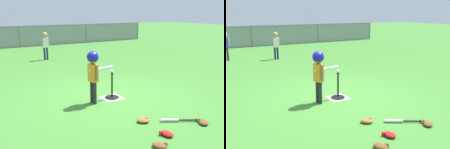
% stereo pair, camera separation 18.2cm
% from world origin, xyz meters
% --- Properties ---
extents(ground_plane, '(60.00, 60.00, 0.00)m').
position_xyz_m(ground_plane, '(0.00, 0.00, 0.00)').
color(ground_plane, '#3D7A2D').
extents(home_plate, '(0.44, 0.44, 0.01)m').
position_xyz_m(home_plate, '(0.04, -0.06, 0.00)').
color(home_plate, white).
rests_on(home_plate, ground_plane).
extents(batting_tee, '(0.32, 0.32, 0.59)m').
position_xyz_m(batting_tee, '(0.04, -0.06, 0.09)').
color(batting_tee, black).
rests_on(batting_tee, ground_plane).
extents(baseball_on_tee, '(0.07, 0.07, 0.07)m').
position_xyz_m(baseball_on_tee, '(0.04, -0.06, 0.63)').
color(baseball_on_tee, white).
rests_on(baseball_on_tee, batting_tee).
extents(batter_child, '(0.63, 0.32, 1.13)m').
position_xyz_m(batter_child, '(-0.47, -0.14, 0.80)').
color(batter_child, '#262626').
rests_on(batter_child, ground_plane).
extents(fielder_near_right, '(0.33, 0.22, 1.11)m').
position_xyz_m(fielder_near_right, '(0.14, 5.30, 0.72)').
color(fielder_near_right, '#191E4C').
rests_on(fielder_near_right, ground_plane).
extents(spare_bat_silver, '(0.59, 0.37, 0.06)m').
position_xyz_m(spare_bat_silver, '(0.32, -1.71, 0.03)').
color(spare_bat_silver, silver).
rests_on(spare_bat_silver, ground_plane).
extents(glove_by_plate, '(0.25, 0.27, 0.07)m').
position_xyz_m(glove_by_plate, '(-0.48, -2.26, 0.04)').
color(glove_by_plate, brown).
rests_on(glove_by_plate, ground_plane).
extents(glove_near_bats, '(0.27, 0.25, 0.07)m').
position_xyz_m(glove_near_bats, '(-0.16, -1.46, 0.04)').
color(glove_near_bats, brown).
rests_on(glove_near_bats, ground_plane).
extents(glove_tossed_aside, '(0.27, 0.27, 0.07)m').
position_xyz_m(glove_tossed_aside, '(0.70, -2.05, 0.04)').
color(glove_tossed_aside, brown).
rests_on(glove_tossed_aside, ground_plane).
extents(glove_outfield_drop, '(0.18, 0.23, 0.07)m').
position_xyz_m(glove_outfield_drop, '(-0.14, -2.04, 0.04)').
color(glove_outfield_drop, '#B21919').
rests_on(glove_outfield_drop, ground_plane).
extents(outfield_fence, '(16.06, 0.06, 1.15)m').
position_xyz_m(outfield_fence, '(0.00, 9.60, 0.62)').
color(outfield_fence, slate).
rests_on(outfield_fence, ground_plane).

